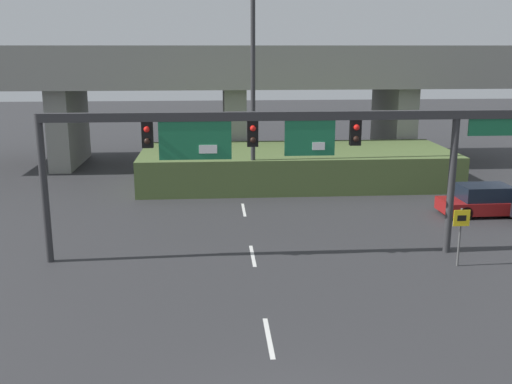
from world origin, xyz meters
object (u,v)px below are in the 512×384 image
at_px(speed_limit_sign, 460,229).
at_px(highway_light_pole_near, 253,43).
at_px(signal_gantry, 280,138).
at_px(parked_sedan_near_right, 486,201).

height_order(speed_limit_sign, highway_light_pole_near, highway_light_pole_near).
relative_size(signal_gantry, parked_sedan_near_right, 4.10).
bearing_deg(parked_sedan_near_right, speed_limit_sign, -122.63).
xyz_separation_m(highway_light_pole_near, parked_sedan_near_right, (10.87, -4.39, -7.36)).
bearing_deg(parked_sedan_near_right, signal_gantry, -155.34).
bearing_deg(speed_limit_sign, parked_sedan_near_right, 58.50).
bearing_deg(parked_sedan_near_right, highway_light_pole_near, 156.86).
distance_m(signal_gantry, highway_light_pole_near, 10.09).
height_order(signal_gantry, speed_limit_sign, signal_gantry).
relative_size(speed_limit_sign, parked_sedan_near_right, 0.49).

